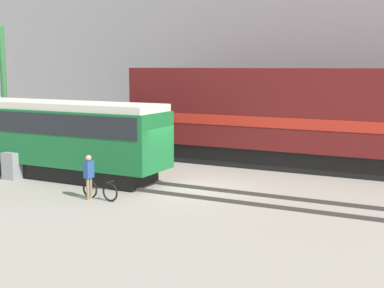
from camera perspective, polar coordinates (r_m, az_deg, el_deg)
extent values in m
plane|color=#9E998C|center=(21.87, -0.52, -4.84)|extent=(120.00, 120.00, 0.00)
cube|color=#47423D|center=(20.81, -2.10, -5.34)|extent=(60.00, 0.07, 0.14)
cube|color=#47423D|center=(22.04, -0.27, -4.56)|extent=(60.00, 0.07, 0.14)
cube|color=#47423D|center=(26.96, 5.18, -2.20)|extent=(60.00, 0.07, 0.14)
cube|color=#47423D|center=(28.27, 6.28, -1.72)|extent=(60.00, 0.07, 0.14)
cube|color=#99999E|center=(34.81, 10.83, 8.57)|extent=(45.23, 6.00, 10.42)
cube|color=black|center=(26.61, 11.76, -1.54)|extent=(16.71, 2.55, 1.00)
cube|color=maroon|center=(26.30, 11.92, 3.70)|extent=(18.16, 3.00, 3.88)
cube|color=red|center=(26.36, 11.88, 2.44)|extent=(17.80, 3.04, 0.50)
cube|color=black|center=(24.85, -13.83, -2.66)|extent=(9.08, 2.00, 0.70)
cube|color=#196B33|center=(24.61, -13.95, 0.90)|extent=(10.32, 2.50, 2.41)
cube|color=#1E2328|center=(24.53, -14.01, 2.41)|extent=(9.91, 2.54, 0.90)
cube|color=silver|center=(24.47, -14.06, 4.04)|extent=(10.11, 2.38, 0.30)
torus|color=black|center=(20.09, -8.73, -5.12)|extent=(0.70, 0.10, 0.70)
torus|color=black|center=(20.70, -10.83, -4.77)|extent=(0.70, 0.10, 0.70)
cylinder|color=black|center=(20.36, -9.80, -4.61)|extent=(0.82, 0.08, 0.04)
cylinder|color=black|center=(20.57, -10.52, -4.40)|extent=(0.03, 0.03, 0.31)
cylinder|color=#262626|center=(20.00, -8.75, -4.01)|extent=(0.05, 0.44, 0.02)
cylinder|color=#8C7A5B|center=(20.57, -10.75, -4.66)|extent=(0.11, 0.11, 0.83)
cylinder|color=#8C7A5B|center=(20.45, -11.05, -4.74)|extent=(0.11, 0.11, 0.83)
cube|color=#264C8C|center=(20.36, -10.96, -2.68)|extent=(0.24, 0.37, 0.64)
sphere|color=tan|center=(20.28, -10.99, -1.48)|extent=(0.23, 0.23, 0.23)
cylinder|color=#2D7238|center=(31.78, -19.41, 5.34)|extent=(0.32, 0.32, 7.16)
cube|color=gray|center=(24.98, -18.65, -2.22)|extent=(0.70, 0.60, 1.20)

